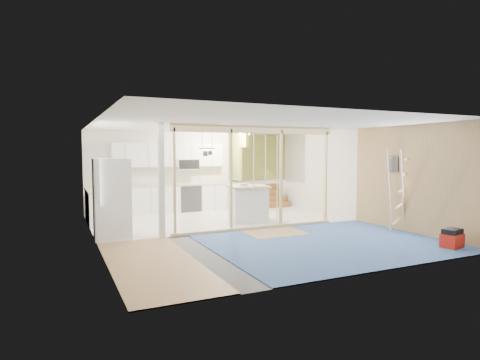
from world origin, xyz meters
name	(u,v)px	position (x,y,z in m)	size (l,w,h in m)	color
room	(246,178)	(0.00, 0.00, 1.30)	(7.01, 8.01, 2.61)	slate
floor_overlays	(247,230)	(0.07, 0.06, 0.01)	(7.00, 8.00, 0.03)	white
stud_frame	(236,166)	(-0.27, 0.00, 1.61)	(4.66, 0.14, 2.60)	#CEBF7E
base_cabinets	(151,200)	(-1.61, 3.36, 0.47)	(4.45, 2.24, 0.93)	white
upper_cabinets	(171,156)	(-0.84, 3.82, 1.82)	(3.60, 0.41, 0.85)	white
green_partition	(253,181)	(2.04, 3.66, 0.94)	(2.25, 1.51, 2.60)	olive
pot_rack	(207,150)	(-0.31, 1.89, 2.00)	(0.52, 0.52, 0.72)	black
sheathing_panel	(415,179)	(3.48, -2.00, 1.30)	(0.02, 4.00, 2.60)	tan
electrical_panel	(394,164)	(3.43, -1.40, 1.65)	(0.04, 0.30, 0.40)	#35353A
ceiling_light	(245,134)	(1.40, 3.00, 2.54)	(0.32, 0.32, 0.08)	#FFEABF
fridge	(112,199)	(-3.11, 0.45, 0.90)	(0.81, 0.78, 1.80)	white
island	(248,204)	(0.60, 1.10, 0.51)	(1.23, 1.23, 1.02)	silver
bowl	(244,184)	(0.50, 1.16, 1.05)	(0.23, 0.23, 0.06)	white
soap_bottle_a	(127,180)	(-2.26, 3.69, 1.09)	(0.12, 0.12, 0.32)	silver
soap_bottle_b	(200,180)	(0.14, 3.78, 1.03)	(0.09, 0.09, 0.20)	silver
toolbox	(452,239)	(3.00, -3.40, 0.19)	(0.48, 0.40, 0.40)	#B21A10
ladder	(397,191)	(3.20, -1.75, 1.02)	(1.05, 0.23, 1.99)	beige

